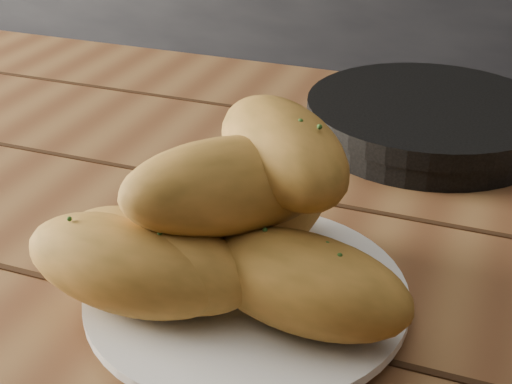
# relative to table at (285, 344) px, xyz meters

# --- Properties ---
(counter) EXTENTS (2.80, 0.60, 0.90)m
(counter) POSITION_rel_table_xyz_m (-0.31, 1.54, -0.20)
(counter) COLOR black
(counter) RESTS_ON ground
(table) EXTENTS (1.40, 0.96, 0.75)m
(table) POSITION_rel_table_xyz_m (0.00, 0.00, 0.00)
(table) COLOR brown
(table) RESTS_ON ground
(plate) EXTENTS (0.25, 0.25, 0.02)m
(plate) POSITION_rel_table_xyz_m (-0.01, -0.08, 0.11)
(plate) COLOR white
(plate) RESTS_ON table
(bread_rolls) EXTENTS (0.29, 0.23, 0.14)m
(bread_rolls) POSITION_rel_table_xyz_m (-0.02, -0.08, 0.17)
(bread_rolls) COLOR #BE8234
(bread_rolls) RESTS_ON plate
(skillet) EXTENTS (0.41, 0.28, 0.05)m
(skillet) POSITION_rel_table_xyz_m (0.07, 0.29, 0.12)
(skillet) COLOR black
(skillet) RESTS_ON table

